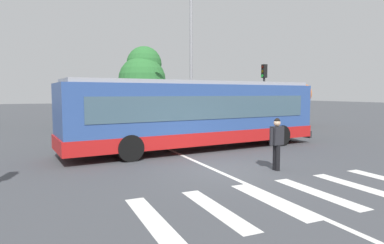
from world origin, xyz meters
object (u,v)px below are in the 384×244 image
Objects in this scene: parked_car_blue at (190,115)px; twin_arm_street_lamp at (191,38)px; bus_stop_shelter at (283,95)px; parked_car_silver at (125,117)px; parked_car_white at (161,116)px; parked_car_teal at (85,119)px; traffic_light_far_corner at (264,86)px; pedestrian_crossing_street at (277,141)px; city_transit_bus at (197,114)px; background_tree_right at (143,75)px.

twin_arm_street_lamp is at bearing -113.09° from parked_car_blue.
twin_arm_street_lamp is (-7.90, -0.06, 3.79)m from bus_stop_shelter.
parked_car_white is at bearing -4.42° from parked_car_silver.
parked_car_teal is 2.90m from parked_car_silver.
parked_car_teal is 1.02× the size of traffic_light_far_corner.
parked_car_blue is at bearing 66.91° from twin_arm_street_lamp.
pedestrian_crossing_street is at bearing -103.68° from parked_car_blue.
bus_stop_shelter reaches higher than parked_car_teal.
twin_arm_street_lamp reaches higher than parked_car_white.
parked_car_teal is 0.45× the size of twin_arm_street_lamp.
parked_car_silver is at bearing 177.77° from parked_car_blue.
traffic_light_far_corner reaches higher than city_transit_bus.
background_tree_right is (1.61, 14.53, 2.48)m from city_transit_bus.
parked_car_blue is (2.44, 0.01, 0.00)m from parked_car_white.
pedestrian_crossing_street is 0.38× the size of parked_car_blue.
parked_car_teal and parked_car_silver have the same top height.
parked_car_teal is at bearing -143.40° from background_tree_right.
parked_car_teal is 0.69× the size of background_tree_right.
traffic_light_far_corner is (11.10, -5.42, 2.25)m from parked_car_teal.
parked_car_white and parked_car_blue have the same top height.
pedestrian_crossing_street is 0.38× the size of traffic_light_far_corner.
pedestrian_crossing_street is at bearing -124.13° from traffic_light_far_corner.
parked_car_white is 1.00× the size of parked_car_blue.
city_transit_bus is at bearing -145.82° from bus_stop_shelter.
parked_car_blue is 0.45× the size of twin_arm_street_lamp.
twin_arm_street_lamp is at bearing -73.39° from parked_car_white.
parked_car_silver is 1.04× the size of bus_stop_shelter.
twin_arm_street_lamp reaches higher than traffic_light_far_corner.
background_tree_right is at bearing 126.02° from parked_car_blue.
bus_stop_shelter is at bearing 0.42° from twin_arm_street_lamp.
pedestrian_crossing_street reaches higher than parked_car_silver.
parked_car_silver is 5.47m from background_tree_right.
background_tree_right is (-5.81, 9.35, 1.05)m from traffic_light_far_corner.
twin_arm_street_lamp is 1.56× the size of background_tree_right.
traffic_light_far_corner is at bearing 55.87° from pedestrian_crossing_street.
bus_stop_shelter is at bearing -12.48° from parked_car_teal.
bus_stop_shelter is (10.25, 12.24, 1.45)m from pedestrian_crossing_street.
twin_arm_street_lamp is at bearing -26.25° from parked_car_teal.
twin_arm_street_lamp is (2.96, 7.32, 4.62)m from city_transit_bus.
background_tree_right is at bearing 56.44° from parked_car_silver.
twin_arm_street_lamp reaches higher than city_transit_bus.
city_transit_bus is at bearing -112.04° from twin_arm_street_lamp.
background_tree_right is (5.29, 3.93, 3.30)m from parked_car_teal.
pedestrian_crossing_street is 0.38× the size of parked_car_white.
traffic_light_far_corner is at bearing -26.04° from parked_car_teal.
city_transit_bus is at bearing 97.23° from pedestrian_crossing_street.
parked_car_silver is (-0.80, 10.89, -0.82)m from city_transit_bus.
pedestrian_crossing_street is 0.17× the size of twin_arm_street_lamp.
background_tree_right reaches higher than pedestrian_crossing_street.
parked_car_blue is at bearing 67.63° from city_transit_bus.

